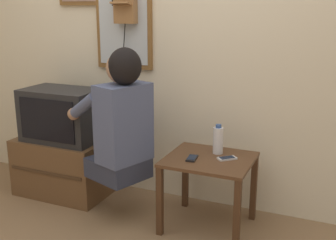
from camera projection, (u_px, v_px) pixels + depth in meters
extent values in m
cube|color=beige|center=(173.00, 35.00, 3.12)|extent=(6.80, 0.05, 2.55)
cube|color=#51331E|center=(209.00, 159.00, 2.80)|extent=(0.57, 0.51, 0.02)
cube|color=#452B1A|center=(160.00, 201.00, 2.76)|extent=(0.04, 0.04, 0.48)
cube|color=#452B1A|center=(237.00, 216.00, 2.56)|extent=(0.04, 0.04, 0.48)
cube|color=#452B1A|center=(185.00, 176.00, 3.17)|extent=(0.04, 0.04, 0.48)
cube|color=#452B1A|center=(254.00, 188.00, 2.97)|extent=(0.04, 0.04, 0.48)
cube|color=#2D3347|center=(118.00, 167.00, 2.96)|extent=(0.45, 0.44, 0.14)
cube|color=#4C567A|center=(124.00, 123.00, 2.82)|extent=(0.33, 0.41, 0.53)
sphere|color=#A37556|center=(122.00, 68.00, 2.73)|extent=(0.21, 0.21, 0.21)
ellipsoid|color=black|center=(125.00, 66.00, 2.71)|extent=(0.28, 0.28, 0.24)
cylinder|color=#4C567A|center=(84.00, 106.00, 2.85)|extent=(0.30, 0.17, 0.22)
cylinder|color=#4C567A|center=(118.00, 99.00, 3.06)|extent=(0.30, 0.17, 0.22)
sphere|color=#A37556|center=(74.00, 114.00, 2.96)|extent=(0.09, 0.09, 0.09)
sphere|color=#A37556|center=(107.00, 107.00, 3.16)|extent=(0.09, 0.09, 0.09)
cube|color=brown|center=(65.00, 166.00, 3.42)|extent=(0.73, 0.46, 0.46)
cube|color=#432E1C|center=(45.00, 173.00, 3.20)|extent=(0.66, 0.01, 0.02)
cube|color=#232326|center=(62.00, 115.00, 3.28)|extent=(0.59, 0.37, 0.41)
cube|color=black|center=(47.00, 120.00, 3.11)|extent=(0.49, 0.01, 0.32)
cube|color=olive|center=(121.00, 3.00, 3.05)|extent=(0.15, 0.07, 0.03)
cylinder|color=black|center=(114.00, 0.00, 3.16)|extent=(0.03, 0.03, 0.09)
cylinder|color=black|center=(124.00, 37.00, 3.18)|extent=(0.04, 0.04, 0.22)
cylinder|color=black|center=(128.00, 61.00, 3.23)|extent=(0.07, 0.06, 0.19)
cube|color=brown|center=(124.00, 22.00, 3.22)|extent=(0.47, 0.03, 0.71)
cube|color=#B2BCC6|center=(123.00, 22.00, 3.20)|extent=(0.42, 0.01, 0.64)
cube|color=black|center=(192.00, 158.00, 2.78)|extent=(0.08, 0.13, 0.01)
cube|color=black|center=(192.00, 157.00, 2.78)|extent=(0.06, 0.10, 0.00)
cube|color=silver|center=(227.00, 158.00, 2.78)|extent=(0.13, 0.13, 0.01)
cube|color=black|center=(227.00, 157.00, 2.77)|extent=(0.11, 0.10, 0.00)
cylinder|color=silver|center=(218.00, 141.00, 2.87)|extent=(0.07, 0.07, 0.18)
cylinder|color=#2D4C8C|center=(219.00, 126.00, 2.84)|extent=(0.04, 0.04, 0.02)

